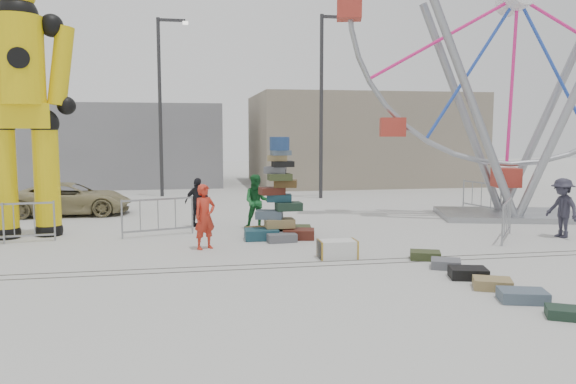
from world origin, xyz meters
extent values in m
plane|color=#9E9E99|center=(0.00, 0.00, 0.00)|extent=(90.00, 90.00, 0.00)
cube|color=#47443F|center=(0.00, 0.60, 0.00)|extent=(40.00, 0.04, 0.01)
cube|color=#47443F|center=(0.00, 1.00, 0.00)|extent=(40.00, 0.04, 0.01)
cube|color=gray|center=(7.00, 20.00, 2.50)|extent=(12.00, 8.00, 5.00)
cube|color=gray|center=(-6.00, 22.00, 2.20)|extent=(10.00, 8.00, 4.40)
cylinder|color=#2D2D30|center=(3.00, 13.00, 4.00)|extent=(0.16, 0.16, 8.00)
cube|color=#2D2D30|center=(3.60, 13.00, 7.90)|extent=(1.20, 0.15, 0.12)
cube|color=silver|center=(4.20, 13.00, 7.80)|extent=(0.25, 0.25, 0.12)
cylinder|color=#2D2D30|center=(-4.00, 15.00, 4.00)|extent=(0.16, 0.16, 8.00)
cube|color=#2D2D30|center=(-3.40, 15.00, 7.90)|extent=(1.20, 0.15, 0.12)
cube|color=silver|center=(-2.80, 15.00, 7.80)|extent=(0.25, 0.25, 0.12)
cube|color=#1B4452|center=(-0.89, 3.87, 0.15)|extent=(0.93, 0.65, 0.30)
cube|color=#521F15|center=(0.13, 3.79, 0.14)|extent=(0.97, 0.77, 0.27)
cube|color=#4C3618|center=(-0.85, 4.44, 0.13)|extent=(0.87, 0.65, 0.25)
cube|color=#374120|center=(0.18, 4.36, 0.14)|extent=(0.90, 0.69, 0.27)
cube|color=slate|center=(-0.41, 3.49, 0.11)|extent=(0.82, 0.59, 0.23)
cube|color=black|center=(-0.32, 4.63, 0.13)|extent=(0.84, 0.64, 0.25)
cube|color=#977F4C|center=(-0.37, 4.00, 0.42)|extent=(0.81, 0.56, 0.25)
cube|color=#4C5D6D|center=(-0.65, 4.06, 0.66)|extent=(0.84, 0.68, 0.23)
cube|color=#1B3124|center=(-0.12, 3.96, 0.89)|extent=(0.73, 0.51, 0.23)
cube|color=#1B4452|center=(-0.35, 4.17, 1.11)|extent=(0.74, 0.54, 0.21)
cube|color=#521F15|center=(-0.56, 4.13, 1.32)|extent=(0.73, 0.56, 0.21)
cube|color=#4C3618|center=(-0.19, 4.04, 1.52)|extent=(0.71, 0.57, 0.21)
cube|color=#374120|center=(-0.37, 3.94, 1.72)|extent=(0.65, 0.45, 0.18)
cube|color=slate|center=(-0.47, 4.10, 1.90)|extent=(0.69, 0.56, 0.18)
cube|color=black|center=(-0.27, 3.99, 2.07)|extent=(0.59, 0.42, 0.16)
cube|color=#977F4C|center=(-0.42, 4.06, 2.23)|extent=(0.60, 0.45, 0.16)
cube|color=#4C5D6D|center=(-0.33, 3.96, 2.38)|extent=(0.56, 0.39, 0.14)
cylinder|color=navy|center=(-0.37, 4.00, 2.63)|extent=(0.55, 0.55, 0.37)
sphere|color=black|center=(-7.85, 5.34, 0.15)|extent=(0.76, 0.76, 0.76)
cylinder|color=yellow|center=(-7.85, 5.34, 1.59)|extent=(0.70, 0.70, 3.19)
sphere|color=black|center=(-7.85, 5.34, 3.19)|extent=(0.80, 0.80, 0.80)
sphere|color=black|center=(-6.79, 5.59, 0.15)|extent=(0.76, 0.76, 0.76)
cylinder|color=yellow|center=(-6.79, 5.59, 1.59)|extent=(0.70, 0.70, 3.19)
sphere|color=black|center=(-6.79, 5.59, 3.19)|extent=(0.80, 0.80, 0.80)
cube|color=yellow|center=(-7.32, 5.46, 3.39)|extent=(1.54, 1.09, 0.70)
cylinder|color=yellow|center=(-7.32, 5.46, 4.88)|extent=(1.30, 1.30, 2.39)
sphere|color=black|center=(-7.32, 5.46, 6.08)|extent=(1.10, 1.10, 1.10)
sphere|color=black|center=(-6.49, 5.65, 5.88)|extent=(0.64, 0.64, 0.64)
cylinder|color=yellow|center=(-6.30, 5.70, 4.78)|extent=(0.91, 0.69, 2.24)
sphere|color=black|center=(-6.20, 5.72, 3.69)|extent=(0.52, 0.52, 0.52)
cube|color=gray|center=(8.03, 6.29, 0.09)|extent=(5.19, 3.88, 0.19)
cylinder|color=gray|center=(6.39, 5.86, 3.70)|extent=(3.18, 1.10, 7.51)
cylinder|color=gray|center=(9.25, 5.10, 3.70)|extent=(3.18, 1.10, 7.51)
cylinder|color=gray|center=(6.82, 7.47, 3.70)|extent=(3.18, 1.10, 7.51)
cylinder|color=gray|center=(9.68, 6.71, 3.70)|extent=(3.18, 1.10, 7.51)
cube|color=#A82F24|center=(8.03, 6.29, 1.39)|extent=(1.02, 1.02, 0.65)
cube|color=silver|center=(0.56, 1.33, 0.21)|extent=(0.90, 0.53, 0.42)
cube|color=#374120|center=(2.53, 0.81, 0.10)|extent=(0.81, 0.70, 0.20)
cube|color=slate|center=(2.62, -0.06, 0.10)|extent=(0.79, 0.75, 0.19)
cube|color=black|center=(2.68, -0.94, 0.11)|extent=(0.84, 0.70, 0.22)
cube|color=#977F4C|center=(2.75, -1.73, 0.10)|extent=(0.84, 0.75, 0.20)
cube|color=#4C5D6D|center=(2.85, -2.56, 0.10)|extent=(0.92, 0.74, 0.21)
cube|color=#1B3124|center=(3.09, -3.51, 0.09)|extent=(0.88, 0.75, 0.17)
imported|color=#B32919|center=(-2.46, 2.92, 0.82)|extent=(0.72, 0.65, 1.65)
imported|color=#175D28|center=(-0.79, 5.68, 0.83)|extent=(0.92, 0.78, 1.66)
imported|color=black|center=(-2.55, 6.29, 0.77)|extent=(0.97, 0.75, 1.53)
imported|color=#252430|center=(7.43, 2.70, 0.83)|extent=(0.75, 1.14, 1.67)
imported|color=#93885F|center=(-6.96, 9.67, 0.58)|extent=(4.16, 1.93, 1.16)
camera|label=1|loc=(-2.90, -11.20, 2.96)|focal=35.00mm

